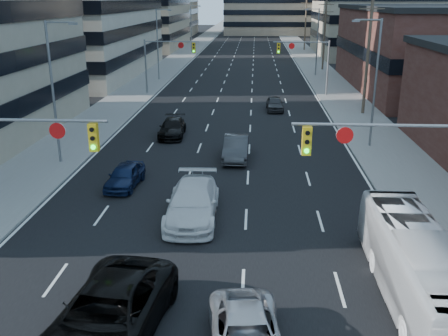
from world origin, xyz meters
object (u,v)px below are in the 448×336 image
transit_bus (418,267)px  sedan_blue (125,176)px  white_van (193,202)px  black_pickup (109,315)px

transit_bus → sedan_blue: bearing=141.3°
white_van → transit_bus: 10.87m
black_pickup → sedan_blue: (-2.88, 13.40, -0.24)m
black_pickup → sedan_blue: size_ratio=1.66×
transit_bus → sedan_blue: 16.87m
black_pickup → sedan_blue: black_pickup is taller
black_pickup → white_van: size_ratio=1.10×
sedan_blue → black_pickup: bearing=-73.8°
transit_bus → sedan_blue: (-13.13, 10.57, -0.67)m
black_pickup → white_van: (1.51, 9.27, -0.05)m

